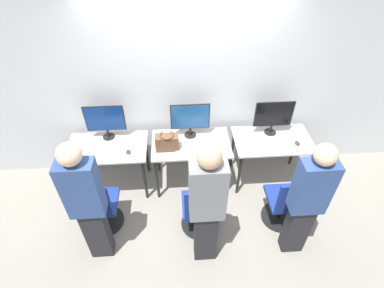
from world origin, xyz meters
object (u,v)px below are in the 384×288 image
keyboard_center (192,147)px  person_center (207,205)px  office_chair_left (100,209)px  handbag (167,142)px  monitor_center (190,119)px  monitor_left (105,120)px  office_chair_center (200,211)px  monitor_right (274,116)px  mouse_center (212,146)px  office_chair_right (285,204)px  keyboard_left (105,153)px  person_left (86,202)px  mouse_right (297,143)px  keyboard_right (275,143)px  person_right (308,200)px  mouse_left (128,152)px

keyboard_center → person_center: person_center is taller
office_chair_left → handbag: bearing=35.2°
monitor_center → person_center: bearing=-86.5°
monitor_left → monitor_center: bearing=-1.9°
office_chair_center → monitor_right: 1.60m
mouse_center → monitor_right: (0.85, 0.26, 0.27)m
monitor_right → office_chair_center: bearing=-137.4°
office_chair_right → keyboard_left: bearing=163.6°
office_chair_left → monitor_right: 2.55m
person_left → mouse_right: person_left is taller
keyboard_right → mouse_right: mouse_right is taller
monitor_center → person_right: (1.14, -1.33, -0.13)m
mouse_left → office_chair_left: office_chair_left is taller
keyboard_left → office_chair_center: (1.18, -0.69, -0.41)m
monitor_left → person_left: (-0.01, -1.28, -0.09)m
office_chair_center → office_chair_right: size_ratio=1.00×
mouse_left → mouse_center: size_ratio=1.00×
monitor_right → person_right: (0.02, -1.31, -0.13)m
office_chair_center → person_right: bearing=-17.3°
keyboard_left → office_chair_right: size_ratio=0.48×
monitor_left → mouse_right: 2.58m
monitor_left → mouse_left: size_ratio=5.80×
monitor_center → monitor_right: size_ratio=1.00×
monitor_right → person_right: person_right is taller
monitor_right → handbag: bearing=-170.2°
keyboard_left → person_center: 1.61m
mouse_right → office_chair_right: office_chair_right is taller
office_chair_left → keyboard_right: office_chair_left is taller
person_center → mouse_right: person_center is taller
mouse_right → person_center: bearing=-141.3°
keyboard_center → handbag: bearing=-179.9°
person_left → keyboard_center: bearing=40.7°
monitor_right → handbag: (-1.44, -0.25, -0.17)m
person_right → office_chair_left: bearing=168.8°
monitor_left → office_chair_right: monitor_left is taller
keyboard_left → handbag: (0.81, 0.04, 0.11)m
office_chair_left → person_left: 0.70m
mouse_center → person_right: (0.87, -1.06, 0.14)m
person_left → handbag: person_left is taller
keyboard_left → office_chair_center: bearing=-30.3°
person_center → office_chair_center: bearing=93.7°
office_chair_center → person_right: (1.08, -0.34, 0.55)m
person_center → handbag: size_ratio=5.75×
mouse_center → person_center: (-0.19, -1.09, 0.18)m
mouse_center → office_chair_right: bearing=-38.8°
office_chair_left → person_right: person_right is taller
mouse_center → monitor_right: size_ratio=0.17×
keyboard_center → mouse_right: bearing=-0.9°
keyboard_right → handbag: handbag is taller
keyboard_right → handbag: size_ratio=1.41×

